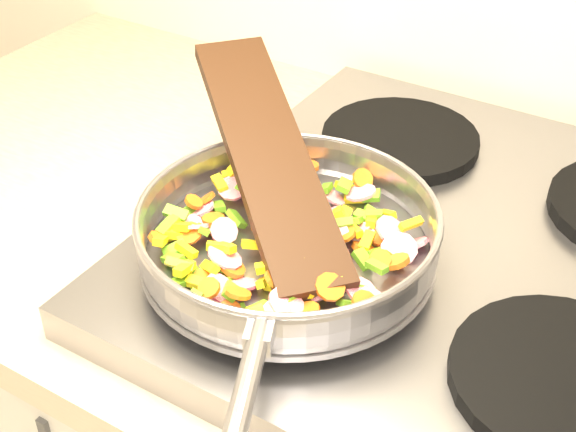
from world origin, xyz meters
The scene contains 7 objects.
cooktop centered at (-0.70, 1.67, 0.92)m, with size 0.60×0.60×0.04m, color #939399.
grate_fl centered at (-0.84, 1.52, 0.95)m, with size 0.19×0.19×0.02m, color black.
grate_fr centered at (-0.56, 1.52, 0.95)m, with size 0.19×0.19×0.02m, color black.
grate_bl centered at (-0.84, 1.81, 0.95)m, with size 0.19×0.19×0.02m, color black.
saute_pan centered at (-0.83, 1.53, 0.99)m, with size 0.32×0.47×0.05m.
vegetable_heap centered at (-0.83, 1.53, 0.98)m, with size 0.26×0.27×0.05m.
wooden_spatula centered at (-0.88, 1.58, 1.03)m, with size 0.33×0.07×0.02m, color black.
Camera 1 is at (-0.52, 1.02, 1.44)m, focal length 50.00 mm.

